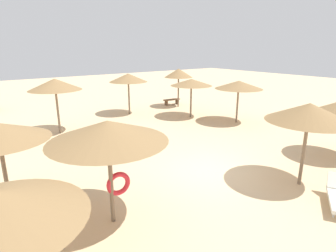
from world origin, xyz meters
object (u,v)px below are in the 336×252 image
(parasol_7, at_px, (239,85))
(parasol_8, at_px, (179,73))
(lounger_3, at_px, (4,250))
(parasol_4, at_px, (108,132))
(bench_0, at_px, (172,101))
(parasol_5, at_px, (55,84))
(parasol_0, at_px, (309,112))
(parasol_9, at_px, (128,78))
(parasol_6, at_px, (191,82))

(parasol_7, distance_m, parasol_8, 6.14)
(parasol_7, xyz_separation_m, lounger_3, (-13.92, -4.96, -2.15))
(parasol_4, relative_size, lounger_3, 1.59)
(parasol_8, bearing_deg, parasol_4, -135.19)
(parasol_4, xyz_separation_m, bench_0, (11.29, 12.12, -2.31))
(lounger_3, relative_size, bench_0, 1.31)
(parasol_4, bearing_deg, parasol_5, 82.57)
(parasol_4, height_order, parasol_5, parasol_5)
(parasol_0, xyz_separation_m, lounger_3, (-9.08, 2.04, -2.34))
(parasol_4, xyz_separation_m, parasol_7, (11.22, 5.02, -0.20))
(parasol_4, xyz_separation_m, parasol_8, (11.23, 11.15, 0.09))
(parasol_8, height_order, bench_0, parasol_8)
(parasol_9, bearing_deg, lounger_3, -130.08)
(parasol_0, xyz_separation_m, parasol_7, (4.84, 7.00, -0.20))
(parasol_5, distance_m, parasol_8, 10.11)
(parasol_6, bearing_deg, parasol_7, -63.25)
(parasol_0, distance_m, parasol_6, 10.45)
(parasol_9, bearing_deg, parasol_8, -1.57)
(parasol_4, height_order, bench_0, parasol_4)
(parasol_8, bearing_deg, parasol_5, -170.79)
(parasol_5, bearing_deg, parasol_4, -97.43)
(parasol_0, height_order, parasol_4, parasol_0)
(parasol_0, bearing_deg, parasol_9, 88.46)
(lounger_3, distance_m, bench_0, 18.46)
(lounger_3, bearing_deg, parasol_4, -1.40)
(parasol_5, xyz_separation_m, lounger_3, (-3.94, -9.47, -2.47))
(parasol_4, distance_m, parasol_6, 12.57)
(parasol_7, distance_m, lounger_3, 14.93)
(parasol_8, distance_m, parasol_9, 4.49)
(parasol_4, distance_m, parasol_9, 13.14)
(parasol_9, height_order, bench_0, parasol_9)
(parasol_8, bearing_deg, parasol_6, -114.23)
(parasol_4, relative_size, parasol_7, 1.06)
(parasol_9, bearing_deg, parasol_7, -54.35)
(parasol_6, relative_size, parasol_9, 0.97)
(parasol_8, bearing_deg, parasol_7, -90.04)
(parasol_8, relative_size, lounger_3, 1.55)
(parasol_0, distance_m, parasol_4, 6.68)
(bench_0, bearing_deg, parasol_4, -132.96)
(parasol_0, relative_size, parasol_5, 0.96)
(parasol_4, relative_size, parasol_6, 1.11)
(parasol_0, bearing_deg, parasol_8, 69.74)
(parasol_0, relative_size, lounger_3, 1.49)
(parasol_6, bearing_deg, lounger_3, -147.82)
(parasol_5, relative_size, bench_0, 2.04)
(parasol_6, height_order, parasol_9, parasol_9)
(parasol_7, bearing_deg, parasol_0, -124.67)
(parasol_4, distance_m, bench_0, 16.72)
(parasol_5, bearing_deg, parasol_9, 17.59)
(lounger_3, bearing_deg, parasol_5, 67.40)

